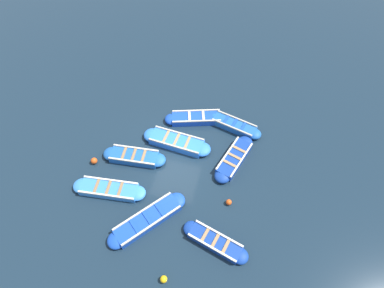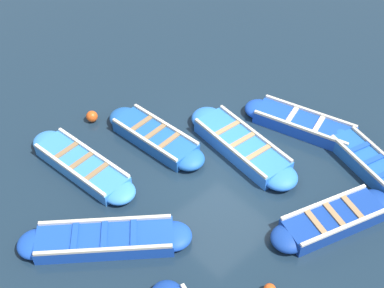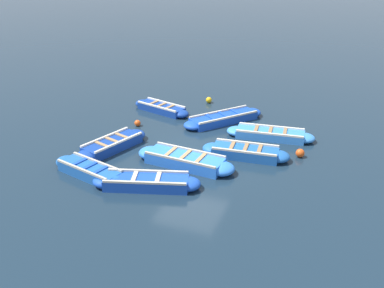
{
  "view_description": "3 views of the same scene",
  "coord_description": "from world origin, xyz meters",
  "px_view_note": "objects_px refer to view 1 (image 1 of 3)",
  "views": [
    {
      "loc": [
        -3.09,
        8.2,
        13.02
      ],
      "look_at": [
        -0.8,
        -0.69,
        0.48
      ],
      "focal_mm": 28.0,
      "sensor_mm": 36.0,
      "label": 1
    },
    {
      "loc": [
        -6.46,
        7.18,
        10.11
      ],
      "look_at": [
        0.9,
        0.24,
        0.39
      ],
      "focal_mm": 50.0,
      "sensor_mm": 36.0,
      "label": 2
    },
    {
      "loc": [
        5.47,
        -14.19,
        7.54
      ],
      "look_at": [
        -0.19,
        0.59,
        0.2
      ],
      "focal_mm": 42.0,
      "sensor_mm": 36.0,
      "label": 3
    }
  ],
  "objects_px": {
    "boat_outer_right": "(109,189)",
    "buoy_orange_near": "(164,279)",
    "boat_stern_in": "(177,142)",
    "buoy_yellow_far": "(94,161)",
    "boat_far_corner": "(234,158)",
    "boat_outer_left": "(148,219)",
    "boat_centre": "(196,118)",
    "boat_broadside": "(215,242)",
    "boat_near_quay": "(134,157)",
    "boat_alongside": "(234,125)",
    "buoy_white_drifting": "(229,202)"
  },
  "relations": [
    {
      "from": "boat_outer_right",
      "to": "buoy_orange_near",
      "type": "bearing_deg",
      "value": 139.78
    },
    {
      "from": "boat_stern_in",
      "to": "buoy_yellow_far",
      "type": "height_order",
      "value": "boat_stern_in"
    },
    {
      "from": "boat_far_corner",
      "to": "boat_outer_left",
      "type": "distance_m",
      "value": 5.29
    },
    {
      "from": "boat_centre",
      "to": "buoy_orange_near",
      "type": "height_order",
      "value": "boat_centre"
    },
    {
      "from": "boat_far_corner",
      "to": "boat_outer_left",
      "type": "height_order",
      "value": "boat_far_corner"
    },
    {
      "from": "boat_far_corner",
      "to": "boat_outer_left",
      "type": "xyz_separation_m",
      "value": [
        3.21,
        4.21,
        -0.01
      ]
    },
    {
      "from": "boat_outer_left",
      "to": "buoy_orange_near",
      "type": "xyz_separation_m",
      "value": [
        -1.45,
        2.2,
        -0.03
      ]
    },
    {
      "from": "boat_outer_left",
      "to": "boat_centre",
      "type": "relative_size",
      "value": 0.98
    },
    {
      "from": "boat_outer_left",
      "to": "boat_broadside",
      "type": "bearing_deg",
      "value": 175.92
    },
    {
      "from": "boat_near_quay",
      "to": "buoy_yellow_far",
      "type": "relative_size",
      "value": 10.22
    },
    {
      "from": "boat_outer_left",
      "to": "boat_far_corner",
      "type": "bearing_deg",
      "value": -127.32
    },
    {
      "from": "buoy_yellow_far",
      "to": "buoy_orange_near",
      "type": "bearing_deg",
      "value": 138.96
    },
    {
      "from": "boat_outer_left",
      "to": "boat_alongside",
      "type": "relative_size",
      "value": 1.1
    },
    {
      "from": "buoy_white_drifting",
      "to": "boat_broadside",
      "type": "bearing_deg",
      "value": 83.11
    },
    {
      "from": "boat_alongside",
      "to": "buoy_yellow_far",
      "type": "xyz_separation_m",
      "value": [
        6.55,
        4.09,
        -0.03
      ]
    },
    {
      "from": "boat_centre",
      "to": "buoy_yellow_far",
      "type": "relative_size",
      "value": 11.14
    },
    {
      "from": "boat_outer_right",
      "to": "boat_stern_in",
      "type": "height_order",
      "value": "boat_stern_in"
    },
    {
      "from": "boat_alongside",
      "to": "buoy_yellow_far",
      "type": "distance_m",
      "value": 7.72
    },
    {
      "from": "boat_stern_in",
      "to": "boat_centre",
      "type": "xyz_separation_m",
      "value": [
        -0.61,
        -1.91,
        -0.02
      ]
    },
    {
      "from": "boat_outer_right",
      "to": "boat_broadside",
      "type": "relative_size",
      "value": 1.16
    },
    {
      "from": "boat_far_corner",
      "to": "boat_near_quay",
      "type": "distance_m",
      "value": 5.14
    },
    {
      "from": "boat_outer_right",
      "to": "boat_stern_in",
      "type": "relative_size",
      "value": 0.95
    },
    {
      "from": "boat_stern_in",
      "to": "boat_centre",
      "type": "height_order",
      "value": "boat_stern_in"
    },
    {
      "from": "boat_centre",
      "to": "buoy_yellow_far",
      "type": "height_order",
      "value": "boat_centre"
    },
    {
      "from": "buoy_yellow_far",
      "to": "boat_broadside",
      "type": "bearing_deg",
      "value": 159.8
    },
    {
      "from": "boat_centre",
      "to": "boat_alongside",
      "type": "height_order",
      "value": "boat_alongside"
    },
    {
      "from": "boat_stern_in",
      "to": "buoy_yellow_far",
      "type": "distance_m",
      "value": 4.36
    },
    {
      "from": "boat_outer_right",
      "to": "buoy_orange_near",
      "type": "relative_size",
      "value": 12.38
    },
    {
      "from": "boat_broadside",
      "to": "buoy_white_drifting",
      "type": "xyz_separation_m",
      "value": [
        -0.24,
        -1.99,
        -0.03
      ]
    },
    {
      "from": "boat_near_quay",
      "to": "buoy_white_drifting",
      "type": "height_order",
      "value": "boat_near_quay"
    },
    {
      "from": "boat_outer_right",
      "to": "boat_alongside",
      "type": "bearing_deg",
      "value": -133.45
    },
    {
      "from": "boat_outer_left",
      "to": "boat_alongside",
      "type": "height_order",
      "value": "boat_alongside"
    },
    {
      "from": "boat_far_corner",
      "to": "buoy_orange_near",
      "type": "relative_size",
      "value": 11.39
    },
    {
      "from": "boat_alongside",
      "to": "boat_near_quay",
      "type": "bearing_deg",
      "value": 35.98
    },
    {
      "from": "boat_alongside",
      "to": "buoy_yellow_far",
      "type": "height_order",
      "value": "boat_alongside"
    },
    {
      "from": "boat_broadside",
      "to": "buoy_orange_near",
      "type": "bearing_deg",
      "value": 49.45
    },
    {
      "from": "boat_outer_right",
      "to": "buoy_white_drifting",
      "type": "distance_m",
      "value": 5.74
    },
    {
      "from": "boat_far_corner",
      "to": "boat_alongside",
      "type": "distance_m",
      "value": 2.21
    },
    {
      "from": "boat_broadside",
      "to": "boat_near_quay",
      "type": "relative_size",
      "value": 0.94
    },
    {
      "from": "boat_near_quay",
      "to": "buoy_yellow_far",
      "type": "distance_m",
      "value": 2.05
    },
    {
      "from": "boat_far_corner",
      "to": "buoy_white_drifting",
      "type": "bearing_deg",
      "value": 93.98
    },
    {
      "from": "boat_near_quay",
      "to": "boat_alongside",
      "type": "distance_m",
      "value": 5.72
    },
    {
      "from": "boat_outer_right",
      "to": "boat_stern_in",
      "type": "xyz_separation_m",
      "value": [
        -2.36,
        -3.51,
        0.04
      ]
    },
    {
      "from": "boat_broadside",
      "to": "boat_centre",
      "type": "height_order",
      "value": "boat_centre"
    },
    {
      "from": "boat_stern_in",
      "to": "boat_centre",
      "type": "relative_size",
      "value": 1.05
    },
    {
      "from": "boat_far_corner",
      "to": "boat_alongside",
      "type": "relative_size",
      "value": 1.03
    },
    {
      "from": "boat_stern_in",
      "to": "boat_near_quay",
      "type": "distance_m",
      "value": 2.35
    },
    {
      "from": "boat_outer_left",
      "to": "boat_centre",
      "type": "xyz_separation_m",
      "value": [
        -0.67,
        -6.38,
        0.01
      ]
    },
    {
      "from": "boat_outer_left",
      "to": "buoy_orange_near",
      "type": "height_order",
      "value": "boat_outer_left"
    },
    {
      "from": "boat_far_corner",
      "to": "boat_alongside",
      "type": "xyz_separation_m",
      "value": [
        0.38,
        -2.18,
        0.0
      ]
    }
  ]
}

